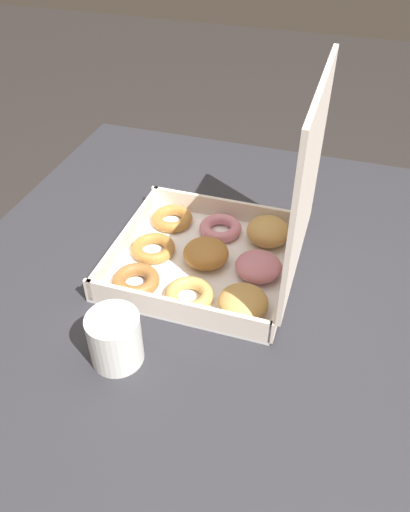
# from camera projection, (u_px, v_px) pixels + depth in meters

# --- Properties ---
(ground_plane) EXTENTS (8.00, 8.00, 0.00)m
(ground_plane) POSITION_uv_depth(u_px,v_px,m) (199.00, 472.00, 1.35)
(ground_plane) COLOR #2D2826
(dining_table) EXTENTS (1.03, 0.87, 0.71)m
(dining_table) POSITION_uv_depth(u_px,v_px,m) (196.00, 317.00, 0.95)
(dining_table) COLOR #2D2D33
(dining_table) RESTS_ON ground_plane
(donut_box) EXTENTS (0.30, 0.32, 0.36)m
(donut_box) POSITION_uv_depth(u_px,v_px,m) (229.00, 244.00, 0.87)
(donut_box) COLOR white
(donut_box) RESTS_ON dining_table
(coffee_mug) EXTENTS (0.08, 0.08, 0.09)m
(coffee_mug) POSITION_uv_depth(u_px,v_px,m) (115.00, 338.00, 0.72)
(coffee_mug) COLOR white
(coffee_mug) RESTS_ON dining_table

